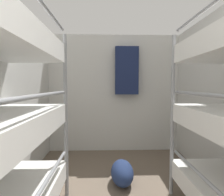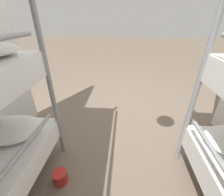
# 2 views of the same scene
# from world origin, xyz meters

# --- Properties ---
(ground_plane) EXTENTS (20.00, 20.00, 0.00)m
(ground_plane) POSITION_xyz_m (0.00, 0.00, 0.00)
(ground_plane) COLOR #6B5B4C
(tin_can) EXTENTS (0.12, 0.12, 0.12)m
(tin_can) POSITION_xyz_m (0.51, 0.94, 0.06)
(tin_can) COLOR #AD231E
(tin_can) RESTS_ON ground_plane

